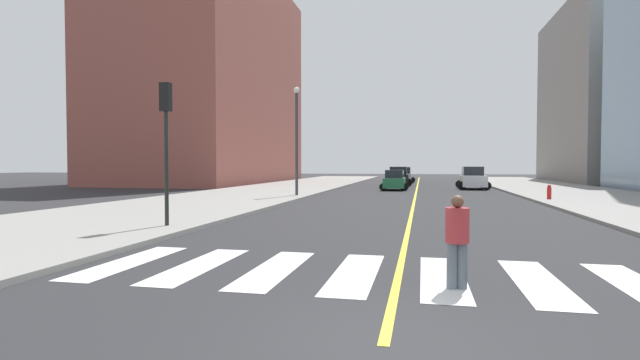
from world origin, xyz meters
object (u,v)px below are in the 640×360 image
at_px(car_green_nearest, 395,181).
at_px(pedestrian_crossing, 457,237).
at_px(car_white_fourth, 473,179).
at_px(traffic_light_far_corner, 166,126).
at_px(car_black_third, 399,177).
at_px(fire_hydrant, 549,192).
at_px(car_silver_second, 404,176).
at_px(street_lamp, 297,132).

height_order(car_green_nearest, pedestrian_crossing, car_green_nearest).
xyz_separation_m(car_white_fourth, traffic_light_far_corner, (-13.48, -31.30, 2.69)).
distance_m(car_black_third, pedestrian_crossing, 42.65).
distance_m(car_green_nearest, pedestrian_crossing, 34.28).
xyz_separation_m(traffic_light_far_corner, fire_hydrant, (16.63, 16.79, -3.09)).
bearing_deg(pedestrian_crossing, car_black_third, 84.01).
height_order(car_silver_second, fire_hydrant, car_silver_second).
xyz_separation_m(car_green_nearest, pedestrian_crossing, (3.06, -34.14, 0.12)).
bearing_deg(car_green_nearest, street_lamp, -119.54).
xyz_separation_m(car_silver_second, traffic_light_far_corner, (-6.62, -44.49, 2.75)).
bearing_deg(car_silver_second, car_green_nearest, -89.79).
height_order(car_silver_second, car_white_fourth, car_white_fourth).
relative_size(car_green_nearest, car_black_third, 0.87).
distance_m(car_black_third, street_lamp, 20.60).
height_order(car_green_nearest, car_silver_second, car_silver_second).
distance_m(car_silver_second, car_black_third, 8.17).
bearing_deg(car_black_third, car_green_nearest, -90.34).
relative_size(car_black_third, street_lamp, 0.61).
relative_size(car_green_nearest, street_lamp, 0.54).
distance_m(car_silver_second, fire_hydrant, 29.45).
bearing_deg(fire_hydrant, traffic_light_far_corner, -134.73).
relative_size(pedestrian_crossing, fire_hydrant, 1.96).
distance_m(traffic_light_far_corner, fire_hydrant, 23.83).
bearing_deg(car_green_nearest, car_black_third, 90.25).
bearing_deg(street_lamp, car_black_third, 72.36).
xyz_separation_m(traffic_light_far_corner, street_lamp, (0.24, 16.99, 0.92)).
bearing_deg(car_green_nearest, fire_hydrant, -47.52).
distance_m(car_green_nearest, car_silver_second, 16.57).
bearing_deg(car_black_third, car_silver_second, 87.76).
bearing_deg(traffic_light_far_corner, street_lamp, 89.20).
height_order(car_black_third, street_lamp, street_lamp).
distance_m(fire_hydrant, street_lamp, 16.88).
height_order(fire_hydrant, street_lamp, street_lamp).
bearing_deg(car_black_third, fire_hydrant, -62.93).
bearing_deg(car_silver_second, traffic_light_far_corner, -97.59).
xyz_separation_m(car_silver_second, fire_hydrant, (10.01, -27.70, -0.34)).
relative_size(car_silver_second, street_lamp, 0.59).
height_order(traffic_light_far_corner, fire_hydrant, traffic_light_far_corner).
xyz_separation_m(traffic_light_far_corner, pedestrian_crossing, (9.48, -6.22, -2.71)).
bearing_deg(car_white_fourth, fire_hydrant, 102.11).
height_order(traffic_light_far_corner, pedestrian_crossing, traffic_light_far_corner).
bearing_deg(car_green_nearest, car_white_fourth, 25.56).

